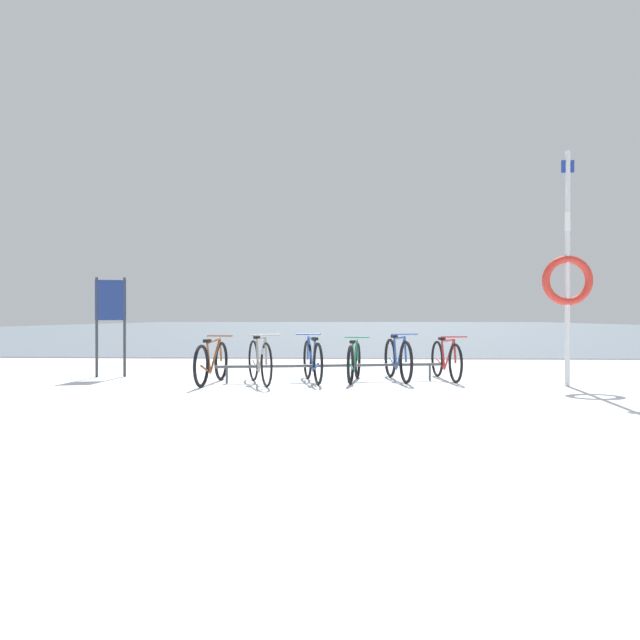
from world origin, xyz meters
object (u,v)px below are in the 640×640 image
object	(u,v)px
bicycle_3	(354,361)
bicycle_5	(446,360)
bicycle_0	(212,362)
bicycle_4	(398,359)
info_sign	(111,310)
rescue_post	(567,275)
bicycle_1	(260,361)
bicycle_2	(313,360)

from	to	relation	value
bicycle_3	bicycle_5	distance (m)	1.66
bicycle_0	bicycle_4	xyz separation A→B (m)	(3.16, 0.66, 0.02)
bicycle_4	bicycle_5	xyz separation A→B (m)	(0.87, 0.14, -0.02)
info_sign	rescue_post	xyz separation A→B (m)	(7.96, -1.11, 0.54)
bicycle_3	bicycle_4	xyz separation A→B (m)	(0.77, 0.15, 0.03)
bicycle_4	bicycle_5	world-z (taller)	bicycle_4
bicycle_0	bicycle_3	world-z (taller)	bicycle_0
bicycle_1	bicycle_3	size ratio (longest dim) A/B	0.97
info_sign	bicycle_2	bearing A→B (deg)	-9.80
bicycle_1	bicycle_4	xyz separation A→B (m)	(2.35, 0.64, -0.00)
bicycle_3	bicycle_0	bearing A→B (deg)	-167.92
bicycle_4	bicycle_2	bearing A→B (deg)	-169.23
bicycle_4	info_sign	distance (m)	5.38
bicycle_1	info_sign	xyz separation A→B (m)	(-2.94, 1.01, 0.87)
bicycle_3	rescue_post	size ratio (longest dim) A/B	0.43
rescue_post	bicycle_5	bearing A→B (deg)	154.12
bicycle_0	bicycle_4	world-z (taller)	bicycle_4
bicycle_5	info_sign	distance (m)	6.23
bicycle_3	info_sign	xyz separation A→B (m)	(-4.53, 0.52, 0.91)
bicycle_3	info_sign	distance (m)	4.65
bicycle_5	info_sign	size ratio (longest dim) A/B	0.93
bicycle_1	bicycle_5	size ratio (longest dim) A/B	0.92
bicycle_3	info_sign	world-z (taller)	info_sign
bicycle_2	bicycle_5	distance (m)	2.39
bicycle_5	rescue_post	size ratio (longest dim) A/B	0.46
bicycle_1	bicycle_4	distance (m)	2.44
bicycle_1	info_sign	world-z (taller)	info_sign
bicycle_2	rescue_post	world-z (taller)	rescue_post
bicycle_5	rescue_post	distance (m)	2.46
bicycle_1	bicycle_2	xyz separation A→B (m)	(0.86, 0.35, -0.01)
bicycle_0	bicycle_3	bearing A→B (deg)	12.08
bicycle_4	rescue_post	bearing A→B (deg)	-15.39
bicycle_4	info_sign	xyz separation A→B (m)	(-5.30, 0.37, 0.87)
bicycle_0	bicycle_1	bearing A→B (deg)	1.49
bicycle_2	bicycle_5	bearing A→B (deg)	10.19
bicycle_5	rescue_post	bearing A→B (deg)	-25.88
info_sign	bicycle_5	bearing A→B (deg)	-2.18
bicycle_0	bicycle_5	distance (m)	4.10
bicycle_2	bicycle_3	distance (m)	0.73
bicycle_3	info_sign	size ratio (longest dim) A/B	0.88
bicycle_0	rescue_post	size ratio (longest dim) A/B	0.46
bicycle_5	bicycle_3	bearing A→B (deg)	-170.03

